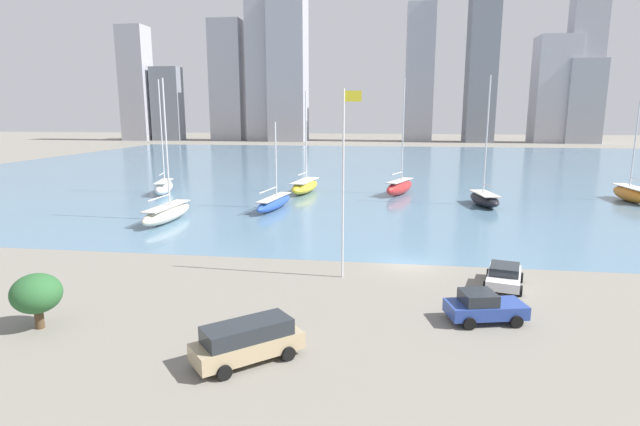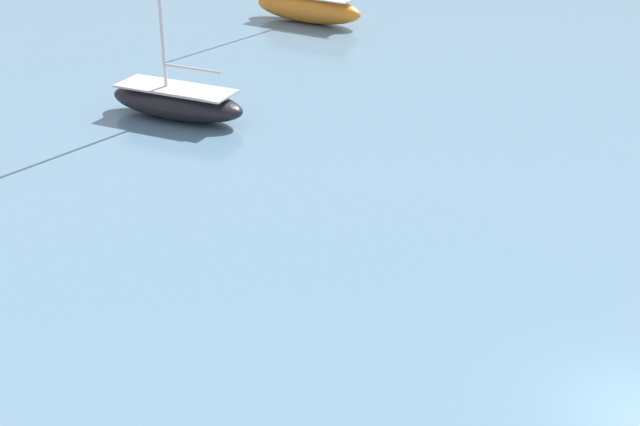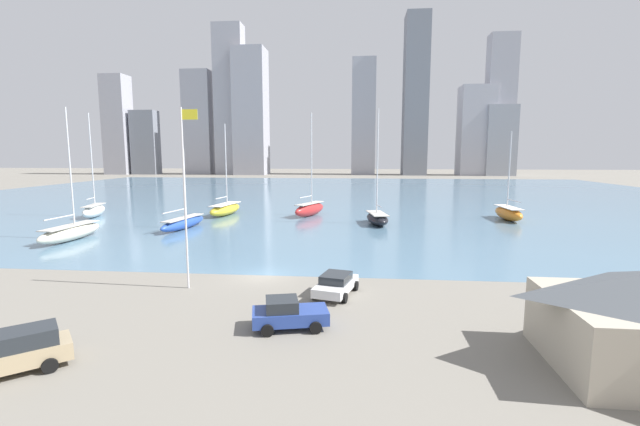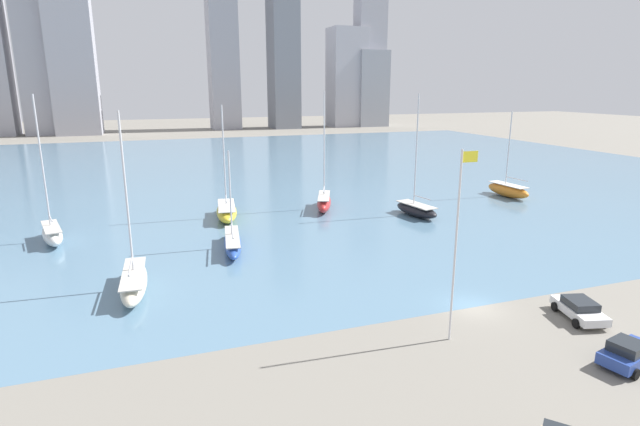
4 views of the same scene
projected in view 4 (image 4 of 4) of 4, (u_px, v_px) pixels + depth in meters
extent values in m
plane|color=gray|center=(474.00, 307.00, 38.74)|extent=(500.00, 500.00, 0.00)
cube|color=slate|center=(265.00, 170.00, 102.71)|extent=(180.00, 140.00, 0.00)
cylinder|color=silver|center=(455.00, 249.00, 32.25)|extent=(0.14, 0.14, 12.92)
cube|color=yellow|center=(470.00, 157.00, 30.98)|extent=(1.10, 0.03, 0.70)
cube|color=#9E9EA8|center=(36.00, 31.00, 168.85)|extent=(13.64, 9.08, 69.67)
cube|color=#9E9EA8|center=(71.00, 49.00, 172.06)|extent=(14.69, 14.02, 58.30)
cube|color=#9E9EA8|center=(223.00, 60.00, 195.69)|extent=(10.98, 12.40, 53.87)
cube|color=slate|center=(283.00, 36.00, 197.90)|extent=(10.67, 13.60, 72.23)
cube|color=#A8A8B2|center=(347.00, 78.00, 210.74)|extent=(15.07, 12.34, 40.36)
cube|color=#9E9EA8|center=(370.00, 51.00, 210.45)|extent=(12.05, 8.36, 62.44)
cube|color=#8E939E|center=(370.00, 89.00, 213.45)|extent=(13.16, 11.74, 31.39)
ellipsoid|color=black|center=(416.00, 210.00, 65.92)|extent=(3.76, 7.81, 1.59)
cube|color=#BCB7AD|center=(417.00, 205.00, 65.73)|extent=(3.09, 6.40, 0.10)
cube|color=#2D2D33|center=(416.00, 213.00, 66.02)|extent=(0.38, 1.36, 0.71)
cylinder|color=silver|center=(416.00, 150.00, 64.45)|extent=(0.18, 0.18, 14.23)
cylinder|color=silver|center=(422.00, 198.00, 64.57)|extent=(0.67, 3.19, 0.14)
ellipsoid|color=#284CA8|center=(233.00, 243.00, 52.21)|extent=(3.13, 10.13, 1.50)
cube|color=#BCB7AD|center=(232.00, 236.00, 52.04)|extent=(2.57, 8.31, 0.10)
cube|color=#2D2D33|center=(233.00, 247.00, 52.32)|extent=(0.41, 1.80, 0.68)
cylinder|color=silver|center=(230.00, 193.00, 51.66)|extent=(0.18, 0.18, 8.83)
cylinder|color=silver|center=(232.00, 231.00, 49.97)|extent=(0.89, 5.22, 0.14)
ellipsoid|color=yellow|center=(227.00, 212.00, 64.49)|extent=(3.81, 9.64, 1.82)
cube|color=silver|center=(226.00, 205.00, 64.28)|extent=(3.13, 7.90, 0.10)
cube|color=#2D2D33|center=(227.00, 216.00, 64.62)|extent=(0.39, 1.69, 0.82)
cylinder|color=silver|center=(224.00, 156.00, 63.38)|extent=(0.18, 0.18, 12.62)
cylinder|color=silver|center=(226.00, 199.00, 62.80)|extent=(0.68, 3.92, 0.14)
ellipsoid|color=#B72828|center=(324.00, 202.00, 69.25)|extent=(4.94, 8.80, 2.03)
cube|color=#BCB7AD|center=(324.00, 196.00, 69.01)|extent=(4.05, 7.21, 0.10)
cube|color=#2D2D33|center=(324.00, 206.00, 69.39)|extent=(0.72, 1.52, 0.92)
cylinder|color=silver|center=(324.00, 144.00, 67.90)|extent=(0.18, 0.18, 14.03)
cylinder|color=silver|center=(324.00, 189.00, 67.49)|extent=(1.55, 3.65, 0.14)
ellipsoid|color=beige|center=(134.00, 282.00, 41.36)|extent=(2.54, 9.68, 1.74)
cube|color=#BCB7AD|center=(133.00, 273.00, 41.16)|extent=(2.08, 7.93, 0.10)
cube|color=#2D2D33|center=(134.00, 288.00, 41.48)|extent=(0.24, 1.73, 0.78)
cylinder|color=silver|center=(126.00, 193.00, 40.20)|extent=(0.18, 0.18, 13.13)
cylinder|color=silver|center=(131.00, 266.00, 39.49)|extent=(0.35, 4.44, 0.14)
ellipsoid|color=orange|center=(508.00, 190.00, 77.46)|extent=(2.84, 8.42, 1.95)
cube|color=silver|center=(508.00, 185.00, 77.23)|extent=(2.33, 6.91, 0.10)
cube|color=#2D2D33|center=(507.00, 194.00, 77.59)|extent=(0.26, 1.50, 0.88)
cylinder|color=silver|center=(509.00, 148.00, 76.41)|extent=(0.18, 0.18, 11.05)
cylinder|color=silver|center=(517.00, 179.00, 75.52)|extent=(0.43, 4.45, 0.14)
ellipsoid|color=white|center=(52.00, 235.00, 54.50)|extent=(3.62, 7.88, 1.89)
cube|color=#BCB7AD|center=(51.00, 227.00, 54.28)|extent=(2.97, 6.46, 0.10)
cube|color=#2D2D33|center=(53.00, 239.00, 54.63)|extent=(0.47, 1.38, 0.85)
cylinder|color=silver|center=(42.00, 162.00, 53.01)|extent=(0.18, 0.18, 14.03)
cylinder|color=silver|center=(51.00, 218.00, 53.19)|extent=(0.86, 3.08, 0.14)
cube|color=white|center=(579.00, 310.00, 36.73)|extent=(3.10, 4.88, 0.60)
cube|color=#23282D|center=(580.00, 303.00, 36.59)|extent=(2.30, 2.64, 0.55)
cylinder|color=black|center=(555.00, 307.00, 38.07)|extent=(0.45, 0.73, 0.68)
cylinder|color=black|center=(581.00, 306.00, 38.25)|extent=(0.45, 0.73, 0.68)
cylinder|color=black|center=(576.00, 323.00, 35.36)|extent=(0.45, 0.73, 0.68)
cylinder|color=black|center=(604.00, 322.00, 35.54)|extent=(0.45, 0.73, 0.68)
cube|color=#284293|center=(630.00, 355.00, 30.55)|extent=(4.56, 2.90, 0.72)
cube|color=#23282D|center=(627.00, 347.00, 30.14)|extent=(2.13, 2.10, 0.65)
cylinder|color=black|center=(635.00, 374.00, 29.13)|extent=(0.73, 0.43, 0.68)
cylinder|color=black|center=(601.00, 359.00, 30.77)|extent=(0.73, 0.43, 0.68)
cylinder|color=black|center=(623.00, 347.00, 32.15)|extent=(0.73, 0.43, 0.68)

